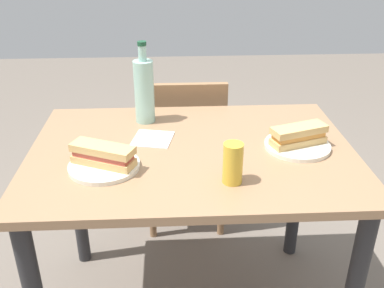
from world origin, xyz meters
The scene contains 11 objects.
dining_table centered at (0.00, 0.00, 0.65)m, with size 1.15×0.81×0.78m.
chair_far centered at (0.00, 0.60, 0.49)m, with size 0.40×0.40×0.85m.
plate_near centered at (0.38, -0.01, 0.79)m, with size 0.23×0.23×0.01m, color silver.
baguette_sandwich_near centered at (0.38, -0.01, 0.83)m, with size 0.21×0.13×0.07m.
knife_near centered at (0.35, 0.04, 0.80)m, with size 0.17×0.09×0.01m.
plate_far centered at (-0.30, -0.12, 0.79)m, with size 0.23×0.23×0.01m, color silver.
baguette_sandwich_far centered at (-0.30, -0.12, 0.83)m, with size 0.22×0.15×0.07m.
knife_far centered at (-0.28, -0.06, 0.80)m, with size 0.16×0.11×0.01m.
water_bottle centered at (-0.17, 0.26, 0.91)m, with size 0.08×0.08×0.32m.
beer_glass centered at (0.11, -0.23, 0.84)m, with size 0.06×0.06×0.13m, color gold.
paper_napkin centered at (-0.14, 0.09, 0.78)m, with size 0.14×0.14×0.00m, color white.
Camera 1 is at (-0.07, -1.39, 1.50)m, focal length 41.18 mm.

